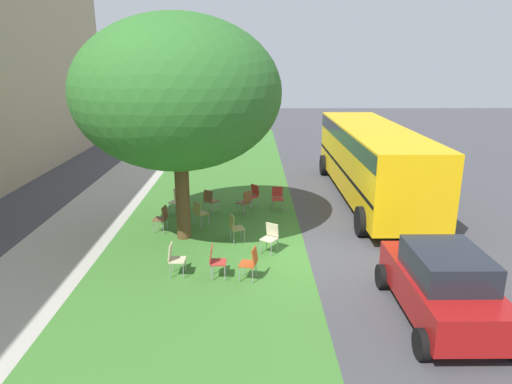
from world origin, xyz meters
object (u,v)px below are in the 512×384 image
object	(u,v)px
street_tree	(178,93)
chair_1	(215,259)
chair_9	(235,226)
parked_car	(442,284)
chair_4	(245,201)
chair_7	(175,257)
chair_2	(253,194)
chair_10	(251,261)
chair_0	(177,199)
chair_3	(277,197)
chair_5	(200,212)
chair_11	(270,236)
school_bus	(372,156)
chair_6	(210,199)
chair_8	(162,217)

from	to	relation	value
street_tree	chair_1	distance (m)	5.02
chair_9	parked_car	xyz separation A→B (m)	(-4.43, -4.58, 0.32)
chair_4	chair_7	world-z (taller)	same
street_tree	chair_9	size ratio (longest dim) A/B	7.66
chair_2	chair_10	world-z (taller)	same
chair_1	chair_10	xyz separation A→B (m)	(-0.12, -0.90, 0.00)
chair_0	chair_4	xyz separation A→B (m)	(-0.18, -2.48, 0.00)
chair_3	chair_5	size ratio (longest dim) A/B	1.00
chair_0	chair_4	bearing A→B (deg)	-94.13
street_tree	chair_4	distance (m)	4.93
chair_0	chair_11	xyz separation A→B (m)	(-3.60, -3.26, 0.00)
chair_1	chair_3	xyz separation A→B (m)	(5.55, -1.89, 0.00)
parked_car	chair_10	bearing A→B (deg)	65.37
chair_7	school_bus	xyz separation A→B (m)	(6.78, -6.76, 1.24)
chair_4	school_bus	world-z (taller)	school_bus
chair_5	school_bus	distance (m)	7.31
chair_6	chair_10	world-z (taller)	same
chair_4	parked_car	distance (m)	8.26
chair_7	parked_car	world-z (taller)	parked_car
chair_0	chair_9	world-z (taller)	same
chair_8	chair_10	world-z (taller)	same
chair_3	chair_8	distance (m)	4.48
chair_9	chair_1	bearing A→B (deg)	170.19
chair_3	chair_6	xyz separation A→B (m)	(-0.35, 2.47, 0.00)
chair_2	chair_3	size ratio (longest dim) A/B	1.00
chair_1	chair_7	size ratio (longest dim) A/B	1.00
chair_10	street_tree	bearing A→B (deg)	35.66
chair_1	school_bus	size ratio (longest dim) A/B	0.08
chair_3	chair_9	world-z (taller)	same
chair_2	chair_9	bearing A→B (deg)	170.70
chair_4	chair_6	bearing A→B (deg)	82.39
parked_car	chair_3	bearing A→B (deg)	22.37
chair_7	chair_8	distance (m)	3.27
chair_6	parked_car	distance (m)	9.12
chair_0	school_bus	distance (m)	7.77
chair_8	chair_10	size ratio (longest dim) A/B	1.00
chair_9	chair_10	world-z (taller)	same
chair_2	chair_1	bearing A→B (deg)	170.49
chair_5	street_tree	bearing A→B (deg)	158.80
chair_4	chair_7	bearing A→B (deg)	160.18
chair_7	chair_11	size ratio (longest dim) A/B	1.00
chair_3	chair_6	bearing A→B (deg)	98.01
chair_7	chair_3	bearing A→B (deg)	-28.76
chair_0	chair_6	world-z (taller)	same
chair_2	chair_10	distance (m)	5.98
chair_1	parked_car	world-z (taller)	parked_car
chair_3	chair_2	bearing A→B (deg)	71.54
school_bus	chair_4	bearing A→B (deg)	110.79
chair_3	chair_5	bearing A→B (deg)	122.58
chair_2	chair_3	xyz separation A→B (m)	(-0.30, -0.91, 0.00)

